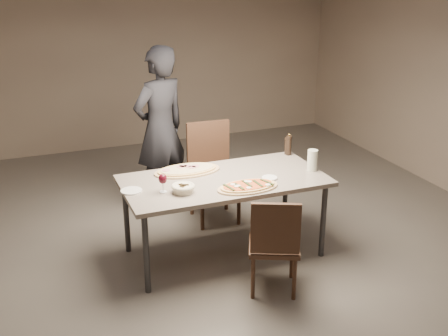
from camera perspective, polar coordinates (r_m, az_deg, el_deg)
name	(u,v)px	position (r m, az deg, el deg)	size (l,w,h in m)	color
room	(224,107)	(4.77, 0.00, 6.19)	(7.00, 7.00, 7.00)	#59534D
dining_table	(224,184)	(5.00, 0.00, -1.68)	(1.80, 0.90, 0.75)	gray
zucchini_pizza	(248,186)	(4.77, 2.42, -1.88)	(0.54, 0.30, 0.05)	tan
ham_pizza	(187,170)	(5.14, -3.76, -0.21)	(0.62, 0.34, 0.04)	tan
bread_basket	(183,188)	(4.68, -4.17, -2.02)	(0.20, 0.20, 0.07)	beige
oil_dish	(270,178)	(4.98, 4.66, -1.01)	(0.14, 0.14, 0.02)	white
pepper_mill_left	(287,146)	(5.59, 6.40, 2.28)	(0.05, 0.05, 0.19)	black
pepper_mill_right	(289,145)	(5.57, 6.61, 2.34)	(0.06, 0.06, 0.22)	black
carafe	(312,160)	(5.20, 8.97, 0.79)	(0.09, 0.09, 0.20)	silver
wine_glass	(163,179)	(4.68, -6.24, -1.17)	(0.07, 0.07, 0.16)	silver
side_plate	(131,191)	(4.77, -9.39, -2.30)	(0.18, 0.18, 0.01)	white
chair_near	(274,241)	(4.51, 5.15, -7.41)	(0.53, 0.53, 0.85)	#3B2518
chair_far	(212,166)	(5.81, -1.25, 0.23)	(0.50, 0.50, 1.01)	#3B2518
diner	(160,129)	(5.98, -6.51, 3.93)	(0.65, 0.42, 1.77)	black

